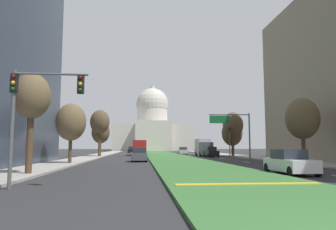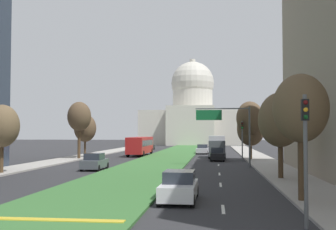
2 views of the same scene
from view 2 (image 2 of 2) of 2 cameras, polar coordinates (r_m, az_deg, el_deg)
name	(u,v)px [view 2 (image 2 of 2)]	position (r m, az deg, el deg)	size (l,w,h in m)	color
ground_plane	(173,155)	(68.53, 0.67, -5.50)	(269.10, 269.10, 0.00)	#2B2B2D
grass_median	(169,157)	(62.46, 0.10, -5.74)	(7.34, 110.08, 0.14)	#386B33
median_curb_nose	(45,220)	(18.21, -16.49, -13.58)	(6.61, 0.50, 0.04)	gold
lane_dashes_right	(219,168)	(43.43, 6.99, -7.28)	(0.16, 46.07, 0.01)	silver
sidewalk_left	(71,159)	(59.38, -13.12, -5.85)	(4.00, 110.08, 0.15)	#9E9991
sidewalk_right	(261,160)	(56.29, 12.63, -6.05)	(4.00, 110.08, 0.15)	#9E9991
capitol_building	(193,115)	(128.81, 3.38, 0.00)	(30.77, 25.02, 26.60)	beige
traffic_light_near_right	(305,143)	(17.01, 18.34, -3.65)	(0.28, 0.35, 5.20)	#515456
traffic_light_far_right	(242,135)	(54.64, 10.14, -2.78)	(0.28, 0.35, 5.20)	#515456
overhead_guide_sign	(229,124)	(45.40, 8.31, -1.18)	(5.90, 0.20, 6.50)	#515456
street_tree_right_near	(301,109)	(23.16, 17.72, 0.79)	(2.93, 2.93, 6.85)	#4C3823
street_tree_left_mid	(2,126)	(39.82, -21.80, -1.44)	(3.05, 3.05, 6.20)	#4C3823
street_tree_right_mid	(280,120)	(33.92, 15.13, -0.68)	(3.45, 3.45, 6.88)	#4C3823
street_tree_left_far	(79,117)	(58.51, -12.07, -0.26)	(3.24, 3.24, 7.93)	#4C3823
street_tree_right_far	(250,118)	(56.34, 11.16, -0.46)	(3.60, 3.60, 7.84)	#4C3823
street_tree_left_distant	(85,128)	(61.83, -11.30, -1.78)	(3.22, 3.22, 6.35)	#4C3823
street_tree_right_distant	(251,129)	(57.70, 11.28, -1.87)	(3.73, 3.73, 6.54)	#4C3823
sedan_lead_stopped	(179,187)	(22.81, 1.54, -9.83)	(1.93, 4.46, 1.63)	silver
sedan_midblock	(95,162)	(41.97, -10.02, -6.37)	(1.88, 4.24, 1.67)	#4C5156
sedan_distant	(217,155)	(54.82, 6.74, -5.42)	(1.95, 4.32, 1.73)	black
sedan_far_horizon	(203,149)	(72.27, 4.78, -4.72)	(2.22, 4.74, 1.64)	#BCBCC1
sedan_very_far	(149,146)	(88.49, -2.68, -4.27)	(2.05, 4.56, 1.72)	black
box_truck_delivery	(217,146)	(61.02, 6.72, -4.29)	(2.40, 6.40, 3.20)	#4C5156
city_bus	(140,145)	(66.52, -3.84, -4.06)	(2.62, 11.00, 2.95)	#B21E1E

